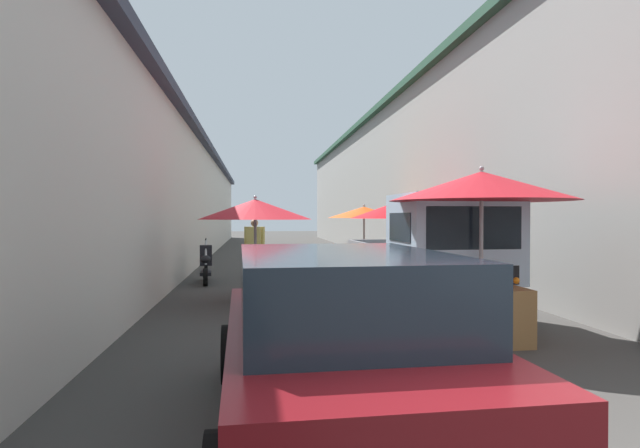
{
  "coord_description": "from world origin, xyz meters",
  "views": [
    {
      "loc": [
        -2.06,
        1.64,
        1.72
      ],
      "look_at": [
        10.35,
        0.05,
        1.54
      ],
      "focal_mm": 28.68,
      "sensor_mm": 36.0,
      "label": 1
    }
  ],
  "objects_px": {
    "fruit_stall_mid_lane": "(257,221)",
    "fruit_stall_near_right": "(484,205)",
    "delivery_truck": "(436,256)",
    "fruit_stall_near_left": "(396,220)",
    "parked_scooter": "(206,266)",
    "vendor_by_crates": "(255,243)",
    "plastic_stool": "(369,263)",
    "fruit_stall_far_left": "(364,221)",
    "hatchback_car": "(338,340)"
  },
  "relations": [
    {
      "from": "delivery_truck",
      "to": "vendor_by_crates",
      "type": "bearing_deg",
      "value": 24.91
    },
    {
      "from": "fruit_stall_near_left",
      "to": "plastic_stool",
      "type": "bearing_deg",
      "value": 8.57
    },
    {
      "from": "fruit_stall_near_left",
      "to": "parked_scooter",
      "type": "distance_m",
      "value": 5.1
    },
    {
      "from": "fruit_stall_far_left",
      "to": "fruit_stall_near_right",
      "type": "height_order",
      "value": "fruit_stall_near_right"
    },
    {
      "from": "fruit_stall_mid_lane",
      "to": "fruit_stall_near_left",
      "type": "height_order",
      "value": "fruit_stall_near_left"
    },
    {
      "from": "fruit_stall_near_right",
      "to": "vendor_by_crates",
      "type": "bearing_deg",
      "value": 20.95
    },
    {
      "from": "fruit_stall_mid_lane",
      "to": "fruit_stall_near_left",
      "type": "xyz_separation_m",
      "value": [
        2.78,
        -3.63,
        0.02
      ]
    },
    {
      "from": "fruit_stall_mid_lane",
      "to": "hatchback_car",
      "type": "relative_size",
      "value": 0.57
    },
    {
      "from": "fruit_stall_mid_lane",
      "to": "delivery_truck",
      "type": "height_order",
      "value": "fruit_stall_mid_lane"
    },
    {
      "from": "parked_scooter",
      "to": "plastic_stool",
      "type": "xyz_separation_m",
      "value": [
        1.44,
        -4.65,
        -0.12
      ]
    },
    {
      "from": "vendor_by_crates",
      "to": "plastic_stool",
      "type": "xyz_separation_m",
      "value": [
        -0.28,
        -3.4,
        -0.62
      ]
    },
    {
      "from": "fruit_stall_mid_lane",
      "to": "plastic_stool",
      "type": "xyz_separation_m",
      "value": [
        4.69,
        -3.34,
        -1.3
      ]
    },
    {
      "from": "fruit_stall_near_right",
      "to": "vendor_by_crates",
      "type": "distance_m",
      "value": 9.03
    },
    {
      "from": "fruit_stall_mid_lane",
      "to": "delivery_truck",
      "type": "distance_m",
      "value": 3.59
    },
    {
      "from": "fruit_stall_far_left",
      "to": "delivery_truck",
      "type": "relative_size",
      "value": 0.48
    },
    {
      "from": "fruit_stall_far_left",
      "to": "plastic_stool",
      "type": "relative_size",
      "value": 5.45
    },
    {
      "from": "fruit_stall_mid_lane",
      "to": "delivery_truck",
      "type": "bearing_deg",
      "value": -119.91
    },
    {
      "from": "hatchback_car",
      "to": "plastic_stool",
      "type": "xyz_separation_m",
      "value": [
        10.96,
        -2.73,
        -0.41
      ]
    },
    {
      "from": "fruit_stall_mid_lane",
      "to": "fruit_stall_far_left",
      "type": "bearing_deg",
      "value": -29.99
    },
    {
      "from": "hatchback_car",
      "to": "parked_scooter",
      "type": "height_order",
      "value": "hatchback_car"
    },
    {
      "from": "vendor_by_crates",
      "to": "parked_scooter",
      "type": "bearing_deg",
      "value": 143.78
    },
    {
      "from": "fruit_stall_near_right",
      "to": "hatchback_car",
      "type": "distance_m",
      "value": 4.0
    },
    {
      "from": "fruit_stall_near_left",
      "to": "fruit_stall_near_right",
      "type": "height_order",
      "value": "fruit_stall_near_right"
    },
    {
      "from": "delivery_truck",
      "to": "plastic_stool",
      "type": "xyz_separation_m",
      "value": [
        6.45,
        -0.27,
        -0.71
      ]
    },
    {
      "from": "vendor_by_crates",
      "to": "fruit_stall_mid_lane",
      "type": "bearing_deg",
      "value": -179.34
    },
    {
      "from": "fruit_stall_mid_lane",
      "to": "plastic_stool",
      "type": "distance_m",
      "value": 5.9
    },
    {
      "from": "fruit_stall_near_left",
      "to": "parked_scooter",
      "type": "xyz_separation_m",
      "value": [
        0.46,
        4.94,
        -1.19
      ]
    },
    {
      "from": "hatchback_car",
      "to": "delivery_truck",
      "type": "relative_size",
      "value": 0.8
    },
    {
      "from": "delivery_truck",
      "to": "vendor_by_crates",
      "type": "xyz_separation_m",
      "value": [
        6.73,
        3.13,
        -0.09
      ]
    },
    {
      "from": "fruit_stall_mid_lane",
      "to": "fruit_stall_near_right",
      "type": "relative_size",
      "value": 0.87
    },
    {
      "from": "fruit_stall_far_left",
      "to": "delivery_truck",
      "type": "bearing_deg",
      "value": 177.15
    },
    {
      "from": "fruit_stall_far_left",
      "to": "hatchback_car",
      "type": "bearing_deg",
      "value": 166.94
    },
    {
      "from": "parked_scooter",
      "to": "plastic_stool",
      "type": "distance_m",
      "value": 4.87
    },
    {
      "from": "fruit_stall_near_right",
      "to": "hatchback_car",
      "type": "bearing_deg",
      "value": 138.35
    },
    {
      "from": "fruit_stall_near_left",
      "to": "parked_scooter",
      "type": "height_order",
      "value": "fruit_stall_near_left"
    },
    {
      "from": "fruit_stall_near_right",
      "to": "parked_scooter",
      "type": "xyz_separation_m",
      "value": [
        6.67,
        4.47,
        -1.44
      ]
    },
    {
      "from": "vendor_by_crates",
      "to": "plastic_stool",
      "type": "distance_m",
      "value": 3.46
    },
    {
      "from": "fruit_stall_near_right",
      "to": "parked_scooter",
      "type": "bearing_deg",
      "value": 33.83
    },
    {
      "from": "fruit_stall_mid_lane",
      "to": "hatchback_car",
      "type": "bearing_deg",
      "value": -174.45
    },
    {
      "from": "delivery_truck",
      "to": "plastic_stool",
      "type": "height_order",
      "value": "delivery_truck"
    },
    {
      "from": "fruit_stall_near_right",
      "to": "parked_scooter",
      "type": "relative_size",
      "value": 1.54
    },
    {
      "from": "fruit_stall_near_left",
      "to": "fruit_stall_near_right",
      "type": "bearing_deg",
      "value": 175.63
    },
    {
      "from": "fruit_stall_far_left",
      "to": "vendor_by_crates",
      "type": "xyz_separation_m",
      "value": [
        -1.02,
        3.51,
        -0.63
      ]
    },
    {
      "from": "fruit_stall_far_left",
      "to": "hatchback_car",
      "type": "xyz_separation_m",
      "value": [
        -12.26,
        2.85,
        -0.84
      ]
    },
    {
      "from": "vendor_by_crates",
      "to": "parked_scooter",
      "type": "xyz_separation_m",
      "value": [
        -1.72,
        1.26,
        -0.5
      ]
    },
    {
      "from": "hatchback_car",
      "to": "vendor_by_crates",
      "type": "bearing_deg",
      "value": 3.39
    },
    {
      "from": "fruit_stall_mid_lane",
      "to": "fruit_stall_far_left",
      "type": "distance_m",
      "value": 6.91
    },
    {
      "from": "fruit_stall_mid_lane",
      "to": "fruit_stall_far_left",
      "type": "xyz_separation_m",
      "value": [
        5.99,
        -3.45,
        -0.04
      ]
    },
    {
      "from": "fruit_stall_near_right",
      "to": "delivery_truck",
      "type": "xyz_separation_m",
      "value": [
        1.65,
        0.08,
        -0.85
      ]
    },
    {
      "from": "fruit_stall_mid_lane",
      "to": "fruit_stall_near_right",
      "type": "distance_m",
      "value": 4.66
    }
  ]
}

